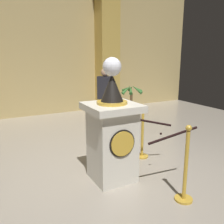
{
  "coord_description": "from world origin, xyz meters",
  "views": [
    {
      "loc": [
        -1.7,
        -3.15,
        1.9
      ],
      "look_at": [
        -0.04,
        -0.01,
        1.07
      ],
      "focal_mm": 39.5,
      "sensor_mm": 36.0,
      "label": 1
    }
  ],
  "objects_px": {
    "pedestal_clock": "(112,133)",
    "stanchion_far": "(142,139)",
    "bystander_guest": "(105,97)",
    "stanchion_near": "(185,175)",
    "potted_palm_right": "(131,109)"
  },
  "relations": [
    {
      "from": "potted_palm_right",
      "to": "pedestal_clock",
      "type": "bearing_deg",
      "value": -126.55
    },
    {
      "from": "stanchion_near",
      "to": "bystander_guest",
      "type": "xyz_separation_m",
      "value": [
        0.55,
        3.48,
        0.46
      ]
    },
    {
      "from": "bystander_guest",
      "to": "potted_palm_right",
      "type": "bearing_deg",
      "value": 25.19
    },
    {
      "from": "pedestal_clock",
      "to": "bystander_guest",
      "type": "xyz_separation_m",
      "value": [
        1.12,
        2.5,
        0.09
      ]
    },
    {
      "from": "pedestal_clock",
      "to": "bystander_guest",
      "type": "relative_size",
      "value": 1.19
    },
    {
      "from": "stanchion_far",
      "to": "bystander_guest",
      "type": "height_order",
      "value": "bystander_guest"
    },
    {
      "from": "stanchion_near",
      "to": "bystander_guest",
      "type": "bearing_deg",
      "value": 80.98
    },
    {
      "from": "stanchion_far",
      "to": "potted_palm_right",
      "type": "distance_m",
      "value": 2.9
    },
    {
      "from": "pedestal_clock",
      "to": "potted_palm_right",
      "type": "distance_m",
      "value": 3.8
    },
    {
      "from": "stanchion_near",
      "to": "stanchion_far",
      "type": "relative_size",
      "value": 1.03
    },
    {
      "from": "potted_palm_right",
      "to": "bystander_guest",
      "type": "height_order",
      "value": "bystander_guest"
    },
    {
      "from": "stanchion_far",
      "to": "pedestal_clock",
      "type": "bearing_deg",
      "value": -152.08
    },
    {
      "from": "pedestal_clock",
      "to": "stanchion_far",
      "type": "height_order",
      "value": "pedestal_clock"
    },
    {
      "from": "pedestal_clock",
      "to": "stanchion_near",
      "type": "bearing_deg",
      "value": -59.89
    },
    {
      "from": "pedestal_clock",
      "to": "stanchion_far",
      "type": "xyz_separation_m",
      "value": [
        0.89,
        0.47,
        -0.38
      ]
    }
  ]
}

